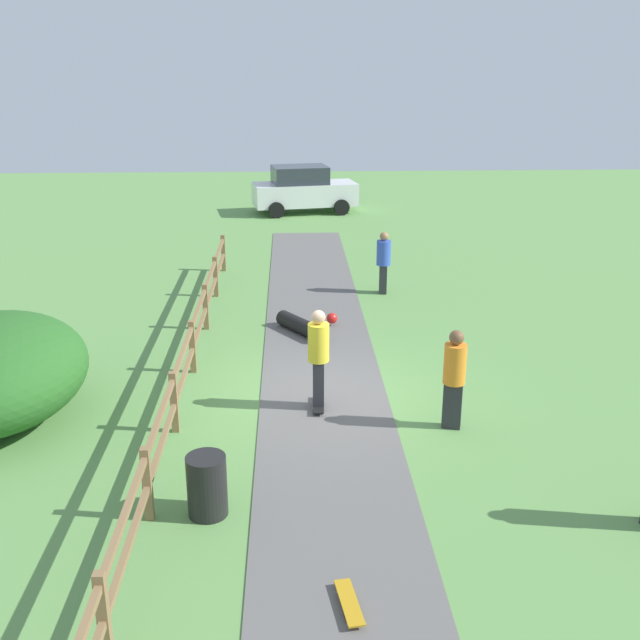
{
  "coord_description": "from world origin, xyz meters",
  "views": [
    {
      "loc": [
        -0.61,
        -12.79,
        6.03
      ],
      "look_at": [
        -0.01,
        1.53,
        1.0
      ],
      "focal_mm": 41.74,
      "sensor_mm": 36.0,
      "label": 1
    }
  ],
  "objects_px": {
    "trash_bin": "(207,486)",
    "parked_car_white": "(304,189)",
    "skater_fallen": "(304,325)",
    "skateboard_loose": "(349,603)",
    "bystander_orange": "(454,375)",
    "skater_riding": "(318,354)",
    "bystander_blue": "(384,260)"
  },
  "relations": [
    {
      "from": "trash_bin",
      "to": "parked_car_white",
      "type": "distance_m",
      "value": 21.82
    },
    {
      "from": "skater_fallen",
      "to": "parked_car_white",
      "type": "bearing_deg",
      "value": 88.81
    },
    {
      "from": "skateboard_loose",
      "to": "bystander_orange",
      "type": "height_order",
      "value": "bystander_orange"
    },
    {
      "from": "skateboard_loose",
      "to": "bystander_orange",
      "type": "distance_m",
      "value": 5.01
    },
    {
      "from": "skater_riding",
      "to": "skater_fallen",
      "type": "distance_m",
      "value": 4.03
    },
    {
      "from": "trash_bin",
      "to": "parked_car_white",
      "type": "bearing_deg",
      "value": 85.27
    },
    {
      "from": "skateboard_loose",
      "to": "bystander_orange",
      "type": "relative_size",
      "value": 0.46
    },
    {
      "from": "parked_car_white",
      "to": "skater_fallen",
      "type": "bearing_deg",
      "value": -91.19
    },
    {
      "from": "skater_riding",
      "to": "skater_fallen",
      "type": "bearing_deg",
      "value": 92.64
    },
    {
      "from": "skater_riding",
      "to": "parked_car_white",
      "type": "distance_m",
      "value": 18.46
    },
    {
      "from": "bystander_orange",
      "to": "skater_fallen",
      "type": "bearing_deg",
      "value": 117.21
    },
    {
      "from": "skater_riding",
      "to": "bystander_blue",
      "type": "bearing_deg",
      "value": 73.86
    },
    {
      "from": "trash_bin",
      "to": "bystander_blue",
      "type": "relative_size",
      "value": 0.53
    },
    {
      "from": "bystander_orange",
      "to": "skater_riding",
      "type": "bearing_deg",
      "value": 159.87
    },
    {
      "from": "skater_riding",
      "to": "bystander_blue",
      "type": "relative_size",
      "value": 1.1
    },
    {
      "from": "skater_riding",
      "to": "bystander_blue",
      "type": "height_order",
      "value": "skater_riding"
    },
    {
      "from": "bystander_blue",
      "to": "skateboard_loose",
      "type": "bearing_deg",
      "value": -98.73
    },
    {
      "from": "bystander_blue",
      "to": "bystander_orange",
      "type": "height_order",
      "value": "bystander_orange"
    },
    {
      "from": "skater_fallen",
      "to": "skateboard_loose",
      "type": "bearing_deg",
      "value": -87.97
    },
    {
      "from": "bystander_blue",
      "to": "bystander_orange",
      "type": "distance_m",
      "value": 7.87
    },
    {
      "from": "skater_fallen",
      "to": "skater_riding",
      "type": "bearing_deg",
      "value": -87.36
    },
    {
      "from": "skater_fallen",
      "to": "bystander_orange",
      "type": "relative_size",
      "value": 0.83
    },
    {
      "from": "trash_bin",
      "to": "bystander_orange",
      "type": "xyz_separation_m",
      "value": [
        3.95,
        2.45,
        0.54
      ]
    },
    {
      "from": "skater_fallen",
      "to": "bystander_blue",
      "type": "height_order",
      "value": "bystander_blue"
    },
    {
      "from": "trash_bin",
      "to": "bystander_orange",
      "type": "distance_m",
      "value": 4.68
    },
    {
      "from": "bystander_blue",
      "to": "parked_car_white",
      "type": "xyz_separation_m",
      "value": [
        -1.92,
        11.42,
        0.03
      ]
    },
    {
      "from": "parked_car_white",
      "to": "skateboard_loose",
      "type": "bearing_deg",
      "value": -89.94
    },
    {
      "from": "trash_bin",
      "to": "skateboard_loose",
      "type": "xyz_separation_m",
      "value": [
        1.83,
        -2.0,
        -0.36
      ]
    },
    {
      "from": "skater_fallen",
      "to": "bystander_blue",
      "type": "bearing_deg",
      "value": 54.43
    },
    {
      "from": "trash_bin",
      "to": "skateboard_loose",
      "type": "bearing_deg",
      "value": -47.62
    },
    {
      "from": "skateboard_loose",
      "to": "skater_fallen",
      "type": "bearing_deg",
      "value": 92.03
    },
    {
      "from": "skateboard_loose",
      "to": "parked_car_white",
      "type": "relative_size",
      "value": 0.18
    }
  ]
}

